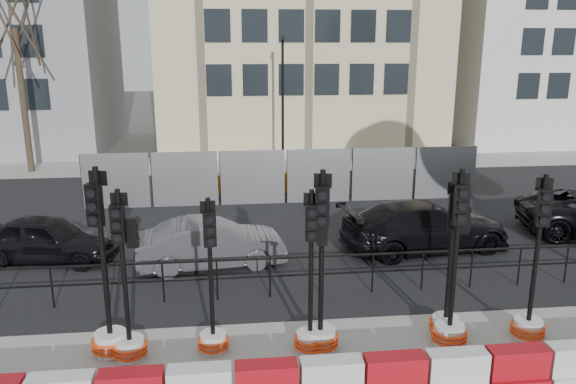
{
  "coord_description": "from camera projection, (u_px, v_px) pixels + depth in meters",
  "views": [
    {
      "loc": [
        -2.1,
        -10.64,
        5.7
      ],
      "look_at": [
        -0.59,
        3.0,
        2.04
      ],
      "focal_mm": 35.0,
      "sensor_mm": 36.0,
      "label": 1
    }
  ],
  "objects": [
    {
      "name": "barrier_row",
      "position": [
        363.0,
        381.0,
        9.13
      ],
      "size": [
        16.75,
        0.5,
        0.8
      ],
      "color": "#B10E13",
      "rests_on": "ground"
    },
    {
      "name": "traffic_signal_d",
      "position": [
        311.0,
        315.0,
        10.53
      ],
      "size": [
        0.63,
        0.63,
        3.19
      ],
      "rotation": [
        0.0,
        0.0,
        -0.11
      ],
      "color": "white",
      "rests_on": "ground"
    },
    {
      "name": "road",
      "position": [
        292.0,
        220.0,
        18.63
      ],
      "size": [
        40.0,
        14.0,
        0.03
      ],
      "primitive_type": "cube",
      "color": "black",
      "rests_on": "ground"
    },
    {
      "name": "traffic_signal_c",
      "position": [
        213.0,
        321.0,
        10.55
      ],
      "size": [
        0.6,
        0.6,
        3.04
      ],
      "rotation": [
        0.0,
        0.0,
        0.16
      ],
      "color": "white",
      "rests_on": "ground"
    },
    {
      "name": "lamp_post_far",
      "position": [
        283.0,
        99.0,
        25.52
      ],
      "size": [
        0.12,
        0.56,
        6.0
      ],
      "color": "black",
      "rests_on": "ground"
    },
    {
      "name": "building_white",
      "position": [
        551.0,
        2.0,
        32.77
      ],
      "size": [
        12.0,
        9.06,
        16.0
      ],
      "color": "silver",
      "rests_on": "ground"
    },
    {
      "name": "traffic_signal_a",
      "position": [
        108.0,
        318.0,
        10.43
      ],
      "size": [
        0.71,
        0.71,
        3.63
      ],
      "rotation": [
        0.0,
        0.0,
        -0.26
      ],
      "color": "white",
      "rests_on": "ground"
    },
    {
      "name": "traffic_signal_f",
      "position": [
        448.0,
        300.0,
        11.13
      ],
      "size": [
        0.64,
        0.64,
        3.23
      ],
      "rotation": [
        0.0,
        0.0,
        -0.3
      ],
      "color": "white",
      "rests_on": "ground"
    },
    {
      "name": "sidewalk_far",
      "position": [
        271.0,
        164.0,
        27.28
      ],
      "size": [
        40.0,
        4.0,
        0.02
      ],
      "primitive_type": "cube",
      "color": "gray",
      "rests_on": "ground"
    },
    {
      "name": "kerb_railing",
      "position": [
        322.0,
        268.0,
        12.89
      ],
      "size": [
        18.0,
        0.04,
        1.0
      ],
      "color": "black",
      "rests_on": "ground"
    },
    {
      "name": "tree_bare_far",
      "position": [
        13.0,
        20.0,
        23.92
      ],
      "size": [
        2.0,
        2.0,
        9.0
      ],
      "color": "#473828",
      "rests_on": "ground"
    },
    {
      "name": "traffic_signal_g",
      "position": [
        451.0,
        311.0,
        10.75
      ],
      "size": [
        0.69,
        0.69,
        3.52
      ],
      "rotation": [
        0.0,
        0.0,
        -0.19
      ],
      "color": "white",
      "rests_on": "ground"
    },
    {
      "name": "heras_fencing",
      "position": [
        298.0,
        180.0,
        21.28
      ],
      "size": [
        14.33,
        1.72,
        2.0
      ],
      "color": "gray",
      "rests_on": "ground"
    },
    {
      "name": "traffic_signal_h",
      "position": [
        530.0,
        307.0,
        10.99
      ],
      "size": [
        0.66,
        0.66,
        3.37
      ],
      "rotation": [
        0.0,
        0.0,
        -0.31
      ],
      "color": "white",
      "rests_on": "ground"
    },
    {
      "name": "car_a",
      "position": [
        47.0,
        239.0,
        14.99
      ],
      "size": [
        2.89,
        4.28,
        1.27
      ],
      "primitive_type": "imported",
      "rotation": [
        0.0,
        0.0,
        1.38
      ],
      "color": "black",
      "rests_on": "ground"
    },
    {
      "name": "car_c",
      "position": [
        425.0,
        226.0,
        15.78
      ],
      "size": [
        3.24,
        5.33,
        1.4
      ],
      "primitive_type": "imported",
      "rotation": [
        0.0,
        0.0,
        1.71
      ],
      "color": "black",
      "rests_on": "ground"
    },
    {
      "name": "car_b",
      "position": [
        211.0,
        244.0,
        14.63
      ],
      "size": [
        2.31,
        4.17,
        1.26
      ],
      "primitive_type": "imported",
      "rotation": [
        0.0,
        0.0,
        1.7
      ],
      "color": "#47474C",
      "rests_on": "ground"
    },
    {
      "name": "traffic_signal_e",
      "position": [
        321.0,
        315.0,
        10.58
      ],
      "size": [
        0.7,
        0.7,
        3.54
      ],
      "rotation": [
        0.0,
        0.0,
        -0.19
      ],
      "color": "white",
      "rests_on": "ground"
    },
    {
      "name": "ground",
      "position": [
        331.0,
        320.0,
        11.91
      ],
      "size": [
        120.0,
        120.0,
        0.0
      ],
      "primitive_type": "plane",
      "color": "#51514C",
      "rests_on": "ground"
    },
    {
      "name": "traffic_signal_b",
      "position": [
        128.0,
        321.0,
        10.27
      ],
      "size": [
        0.64,
        0.64,
        3.27
      ],
      "rotation": [
        0.0,
        0.0,
        -0.09
      ],
      "color": "white",
      "rests_on": "ground"
    }
  ]
}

